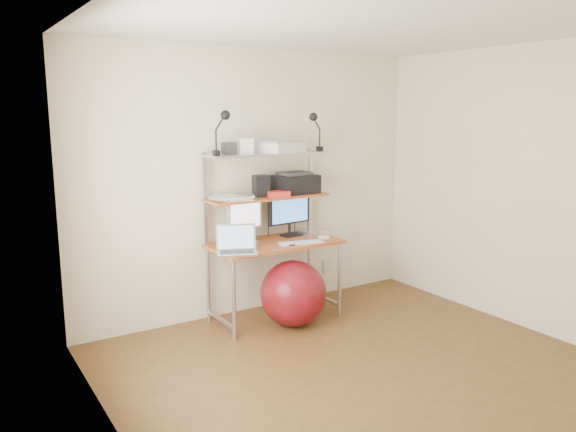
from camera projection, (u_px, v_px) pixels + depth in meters
name	position (u px, v px, depth m)	size (l,w,h in m)	color
room	(382.00, 210.00, 3.87)	(3.60, 3.60, 3.60)	brown
computer_desk	(271.00, 218.00, 5.18)	(1.20, 0.60, 1.57)	#B15E22
wall_outlet	(326.00, 266.00, 5.98)	(0.08, 0.01, 0.12)	silver
monitor_silver	(245.00, 216.00, 5.08)	(0.41, 0.20, 0.47)	#A6A7AB
monitor_black	(290.00, 212.00, 5.38)	(0.47, 0.14, 0.47)	black
laptop	(236.00, 247.00, 4.77)	(0.42, 0.38, 0.30)	silver
keyboard	(301.00, 242.00, 5.12)	(0.40, 0.12, 0.01)	silver
mouse	(324.00, 237.00, 5.30)	(0.09, 0.06, 0.03)	silver
mac_mini	(312.00, 232.00, 5.48)	(0.22, 0.22, 0.04)	silver
phone	(289.00, 244.00, 5.07)	(0.07, 0.13, 0.01)	black
printer	(294.00, 183.00, 5.36)	(0.44, 0.31, 0.20)	black
nas_cube	(261.00, 186.00, 5.15)	(0.13, 0.13, 0.20)	black
red_box	(278.00, 194.00, 5.14)	(0.20, 0.13, 0.06)	red
scanner	(281.00, 147.00, 5.17)	(0.48, 0.39, 0.11)	silver
box_white	(246.00, 146.00, 4.96)	(0.12, 0.10, 0.14)	silver
box_grey	(229.00, 148.00, 4.94)	(0.10, 0.10, 0.10)	#313133
clip_lamp_left	(223.00, 122.00, 4.76)	(0.15, 0.09, 0.38)	black
clip_lamp_right	(315.00, 123.00, 5.26)	(0.14, 0.08, 0.36)	black
exercise_ball	(293.00, 293.00, 5.08)	(0.60, 0.60, 0.60)	maroon
paper_stack	(229.00, 198.00, 4.99)	(0.39, 0.41, 0.03)	white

